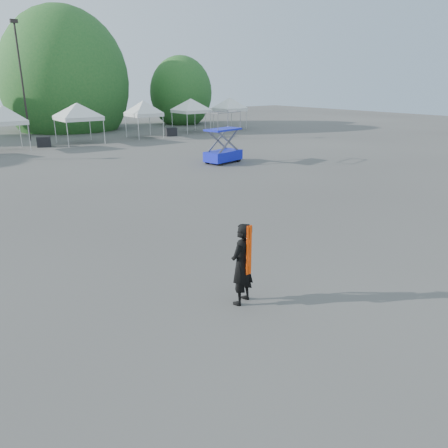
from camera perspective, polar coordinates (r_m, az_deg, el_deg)
ground at (r=12.75m, az=0.48°, el=-5.24°), size 120.00×120.00×0.00m
light_pole_east at (r=42.44m, az=-24.97°, el=17.27°), size 0.60×0.25×9.80m
tree_mid_e at (r=50.84m, az=-20.01°, el=16.98°), size 5.12×5.12×7.79m
tree_far_e at (r=54.68m, az=-5.63°, el=16.68°), size 3.84×3.84×5.84m
tent_e at (r=37.15m, az=-26.95°, el=13.25°), size 3.91×3.91×3.88m
tent_f at (r=38.98m, az=-18.65°, el=14.39°), size 4.58×4.58×3.88m
tent_g at (r=41.72m, az=-10.51°, el=15.21°), size 3.84×3.84×3.88m
tent_h at (r=45.60m, az=-4.36°, el=15.69°), size 4.27×4.27×3.88m
tent_extra_8 at (r=48.39m, az=0.77°, el=15.89°), size 3.85×3.85×3.88m
man at (r=10.26m, az=2.35°, el=-5.24°), size 0.85×0.71×1.99m
scissor_lift at (r=28.23m, az=-0.12°, el=11.23°), size 2.69×1.73×3.21m
crate_mid at (r=38.26m, az=-22.47°, el=9.90°), size 1.23×1.09×0.80m
crate_east at (r=42.84m, az=-6.92°, el=11.88°), size 1.20×1.05×0.79m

